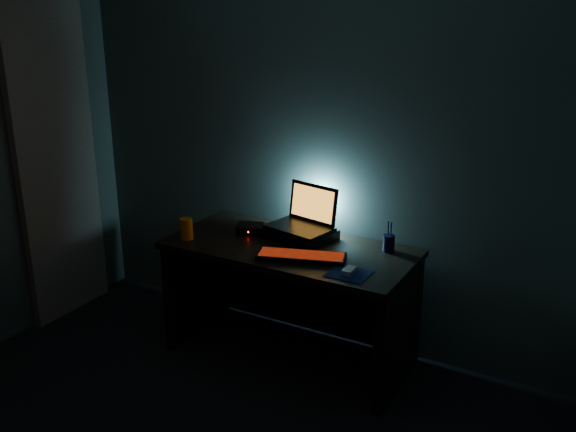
# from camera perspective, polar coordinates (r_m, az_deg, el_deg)

# --- Properties ---
(room) EXTENTS (3.50, 4.00, 2.50)m
(room) POSITION_cam_1_polar(r_m,az_deg,el_deg) (2.49, -18.31, -3.85)
(room) COLOR black
(room) RESTS_ON ground
(desk) EXTENTS (1.50, 0.70, 0.75)m
(desk) POSITION_cam_1_polar(r_m,az_deg,el_deg) (4.00, 0.51, -5.87)
(desk) COLOR black
(desk) RESTS_ON ground
(curtain) EXTENTS (0.06, 0.65, 2.30)m
(curtain) POSITION_cam_1_polar(r_m,az_deg,el_deg) (4.64, -19.97, 5.09)
(curtain) COLOR #B3A88F
(curtain) RESTS_ON ground
(riser) EXTENTS (0.45, 0.38, 0.06)m
(riser) POSITION_cam_1_polar(r_m,az_deg,el_deg) (3.97, 1.05, -1.58)
(riser) COLOR black
(riser) RESTS_ON desk
(laptop) EXTENTS (0.43, 0.35, 0.26)m
(laptop) POSITION_cam_1_polar(r_m,az_deg,el_deg) (3.98, 1.53, -0.17)
(laptop) COLOR black
(laptop) RESTS_ON riser
(keyboard) EXTENTS (0.53, 0.31, 0.03)m
(keyboard) POSITION_cam_1_polar(r_m,az_deg,el_deg) (3.67, 1.19, -3.61)
(keyboard) COLOR black
(keyboard) RESTS_ON desk
(mousepad) EXTENTS (0.22, 0.20, 0.00)m
(mousepad) POSITION_cam_1_polar(r_m,az_deg,el_deg) (3.49, 5.45, -5.12)
(mousepad) COLOR #0B1C51
(mousepad) RESTS_ON desk
(mouse) EXTENTS (0.06, 0.09, 0.03)m
(mouse) POSITION_cam_1_polar(r_m,az_deg,el_deg) (3.49, 5.46, -4.88)
(mouse) COLOR #94959A
(mouse) RESTS_ON mousepad
(pen_cup) EXTENTS (0.08, 0.08, 0.10)m
(pen_cup) POSITION_cam_1_polar(r_m,az_deg,el_deg) (3.81, 8.95, -2.40)
(pen_cup) COLOR black
(pen_cup) RESTS_ON desk
(juice_glass) EXTENTS (0.10, 0.10, 0.13)m
(juice_glass) POSITION_cam_1_polar(r_m,az_deg,el_deg) (4.00, -9.02, -1.13)
(juice_glass) COLOR orange
(juice_glass) RESTS_ON desk
(router) EXTENTS (0.20, 0.18, 0.05)m
(router) POSITION_cam_1_polar(r_m,az_deg,el_deg) (4.07, -3.38, -1.12)
(router) COLOR black
(router) RESTS_ON desk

